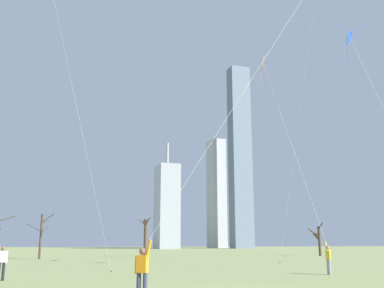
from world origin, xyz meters
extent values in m
cylinder|color=gray|center=(8.96, 8.54, 0.42)|extent=(0.14, 0.14, 0.85)
cylinder|color=gray|center=(9.00, 8.75, 0.42)|extent=(0.14, 0.14, 0.85)
cube|color=yellow|center=(8.98, 8.64, 1.12)|extent=(0.27, 0.37, 0.54)
sphere|color=#9E7051|center=(8.98, 8.64, 1.51)|extent=(0.22, 0.22, 0.22)
cylinder|color=yellow|center=(8.94, 8.44, 1.09)|extent=(0.09, 0.09, 0.55)
cylinder|color=yellow|center=(9.03, 8.85, 1.59)|extent=(0.13, 0.22, 0.56)
cube|color=orange|center=(9.84, 17.65, 16.81)|extent=(0.60, 1.36, 1.41)
cylinder|color=black|center=(9.84, 17.65, 16.81)|extent=(0.39, 0.05, 0.90)
cylinder|color=orange|center=(9.62, 17.67, 15.26)|extent=(0.02, 0.02, 2.03)
cylinder|color=silver|center=(9.43, 13.25, 9.33)|extent=(0.83, 8.81, 14.97)
cube|color=blue|center=(13.56, 10.92, 16.48)|extent=(0.99, 0.82, 1.18)
cylinder|color=black|center=(13.56, 10.92, 16.48)|extent=(0.39, 0.21, 0.73)
cylinder|color=blue|center=(13.34, 11.04, 15.18)|extent=(0.02, 0.02, 1.75)
cylinder|color=silver|center=(10.32, 4.74, 9.16)|extent=(6.50, 12.38, 14.65)
cylinder|color=black|center=(-8.39, 9.68, 0.42)|extent=(0.14, 0.14, 0.85)
cube|color=white|center=(-8.49, 9.70, 1.12)|extent=(0.38, 0.27, 0.54)
sphere|color=brown|center=(-8.49, 9.70, 1.51)|extent=(0.22, 0.22, 0.22)
cylinder|color=white|center=(-8.29, 9.65, 1.09)|extent=(0.09, 0.09, 0.55)
cylinder|color=#33384C|center=(-3.46, 0.36, 0.42)|extent=(0.14, 0.14, 0.85)
cylinder|color=#33384C|center=(-3.28, 0.23, 0.42)|extent=(0.14, 0.14, 0.85)
cube|color=orange|center=(-3.37, 0.29, 1.12)|extent=(0.39, 0.36, 0.54)
sphere|color=brown|center=(-3.37, 0.29, 1.51)|extent=(0.22, 0.22, 0.22)
cylinder|color=orange|center=(-3.54, 0.42, 1.09)|extent=(0.09, 0.09, 0.55)
cylinder|color=orange|center=(-3.20, 0.17, 1.59)|extent=(0.22, 0.19, 0.56)
cylinder|color=silver|center=(1.02, -1.24, 8.88)|extent=(8.45, 2.85, 14.08)
cylinder|color=silver|center=(14.46, 19.58, 13.88)|extent=(1.82, 7.14, 27.67)
cylinder|color=#3F3833|center=(13.56, 23.15, 0.04)|extent=(0.10, 0.10, 0.08)
cylinder|color=silver|center=(-5.46, 16.11, 11.60)|extent=(5.66, 2.92, 23.11)
cylinder|color=#3F3833|center=(-2.64, 14.66, 0.04)|extent=(0.10, 0.10, 0.08)
cylinder|color=#423326|center=(5.15, 44.46, 2.43)|extent=(0.40, 0.40, 4.86)
cylinder|color=#423326|center=(5.13, 43.85, 4.33)|extent=(0.20, 1.29, 0.67)
cylinder|color=#423326|center=(4.65, 44.28, 4.44)|extent=(1.11, 0.50, 0.79)
cylinder|color=#423326|center=(5.28, 43.61, 4.58)|extent=(0.39, 1.78, 1.01)
cylinder|color=#423326|center=(4.87, 43.68, 4.03)|extent=(0.78, 1.73, 1.37)
cylinder|color=#423326|center=(29.40, 41.14, 2.02)|extent=(0.36, 0.36, 4.04)
cylinder|color=#423326|center=(28.72, 40.99, 2.92)|extent=(1.47, 0.47, 0.96)
cylinder|color=#423326|center=(29.40, 40.61, 4.11)|extent=(0.19, 1.17, 0.99)
cylinder|color=#423326|center=(29.17, 41.78, 3.12)|extent=(0.65, 1.40, 0.84)
cylinder|color=#423326|center=(29.23, 41.62, 2.60)|extent=(0.54, 1.11, 1.10)
cylinder|color=#423326|center=(28.67, 41.34, 3.11)|extent=(1.62, 0.60, 1.50)
cylinder|color=#423326|center=(-7.80, 38.93, 2.49)|extent=(0.24, 0.24, 4.98)
cylinder|color=#423326|center=(-7.40, 39.32, 4.10)|extent=(0.89, 0.87, 0.41)
cylinder|color=#423326|center=(-7.14, 38.33, 4.51)|extent=(1.38, 1.27, 1.00)
cylinder|color=#423326|center=(-7.75, 38.47, 2.80)|extent=(0.23, 0.99, 0.89)
cylinder|color=#423326|center=(-8.63, 38.91, 3.49)|extent=(1.69, 0.12, 0.84)
cylinder|color=#423326|center=(-7.43, 39.38, 3.29)|extent=(0.85, 1.02, 0.82)
cylinder|color=#423326|center=(-12.10, 44.39, 4.65)|extent=(2.01, 0.52, 0.77)
cube|color=#B2B2B7|center=(49.81, 139.12, 19.96)|extent=(5.01, 8.59, 39.93)
cube|color=slate|center=(53.03, 123.57, 31.84)|extent=(6.88, 5.39, 63.68)
cube|color=#9EA3AD|center=(26.72, 122.04, 13.15)|extent=(6.46, 9.97, 26.31)
cylinder|color=#99999E|center=(26.72, 122.04, 30.09)|extent=(0.80, 0.80, 7.57)
camera|label=1|loc=(-5.99, -13.81, 1.76)|focal=40.77mm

